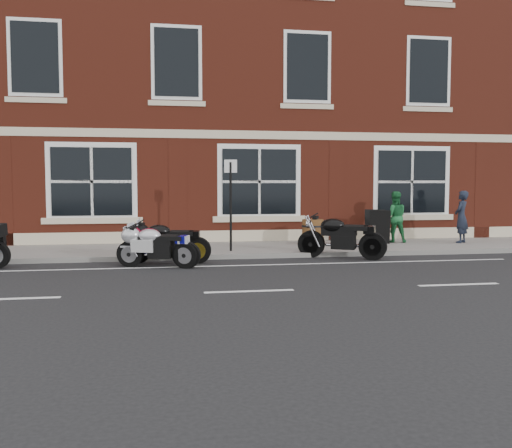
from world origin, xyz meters
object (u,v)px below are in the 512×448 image
object	(u,v)px
barrel_planter	(313,232)
parking_sign	(231,198)
moto_sport_silver	(157,245)
moto_sport_red	(157,245)
pedestrian_left	(461,217)
moto_sport_black	(166,241)
moto_naked_black	(340,235)
pedestrian_right	(395,217)
a_board_sign	(377,227)

from	to	relation	value
barrel_planter	parking_sign	bearing A→B (deg)	-154.55
moto_sport_silver	parking_sign	distance (m)	2.89
moto_sport_red	pedestrian_left	bearing A→B (deg)	-44.74
moto_sport_silver	parking_sign	xyz separation A→B (m)	(1.93, 1.91, 1.01)
moto_sport_black	moto_naked_black	size ratio (longest dim) A/B	1.02
pedestrian_left	pedestrian_right	bearing A→B (deg)	-56.31
moto_sport_silver	a_board_sign	distance (m)	7.16
moto_sport_black	moto_sport_red	bearing A→B (deg)	171.13
moto_sport_red	parking_sign	world-z (taller)	parking_sign
pedestrian_left	moto_sport_red	bearing A→B (deg)	-25.91
moto_sport_red	moto_naked_black	distance (m)	4.64
moto_naked_black	pedestrian_left	distance (m)	4.93
moto_naked_black	barrel_planter	xyz separation A→B (m)	(-0.07, 2.34, -0.10)
moto_sport_black	pedestrian_left	xyz separation A→B (m)	(8.85, 2.16, 0.37)
moto_sport_red	barrel_planter	bearing A→B (deg)	-27.63
moto_sport_black	barrel_planter	bearing A→B (deg)	-47.84
pedestrian_left	pedestrian_right	size ratio (longest dim) A/B	1.02
moto_sport_black	a_board_sign	bearing A→B (deg)	-56.94
moto_sport_black	barrel_planter	world-z (taller)	moto_sport_black
pedestrian_left	parking_sign	distance (m)	7.22
barrel_planter	moto_sport_black	bearing A→B (deg)	-150.16
moto_sport_red	pedestrian_left	xyz separation A→B (m)	(9.07, 2.72, 0.40)
moto_sport_black	moto_sport_silver	bearing A→B (deg)	174.54
moto_sport_silver	moto_sport_black	bearing A→B (deg)	1.23
pedestrian_right	barrel_planter	xyz separation A→B (m)	(-2.61, -0.17, -0.41)
moto_naked_black	a_board_sign	size ratio (longest dim) A/B	2.00
moto_sport_silver	a_board_sign	world-z (taller)	a_board_sign
moto_sport_black	parking_sign	world-z (taller)	parking_sign
moto_naked_black	barrel_planter	distance (m)	2.34
parking_sign	moto_sport_silver	bearing A→B (deg)	-115.38
moto_sport_red	barrel_planter	world-z (taller)	moto_sport_red
pedestrian_right	pedestrian_left	bearing A→B (deg)	178.41
moto_sport_red	moto_naked_black	xyz separation A→B (m)	(4.59, 0.69, 0.08)
moto_sport_black	pedestrian_left	size ratio (longest dim) A/B	1.31
pedestrian_right	parking_sign	size ratio (longest dim) A/B	0.64
a_board_sign	parking_sign	xyz separation A→B (m)	(-4.55, -1.13, 0.89)
moto_sport_black	pedestrian_left	world-z (taller)	pedestrian_left
pedestrian_left	moto_sport_black	bearing A→B (deg)	-28.86
barrel_planter	pedestrian_left	bearing A→B (deg)	-3.85
pedestrian_left	barrel_planter	distance (m)	4.58
parking_sign	moto_sport_black	bearing A→B (deg)	-124.22
moto_naked_black	pedestrian_right	distance (m)	3.58
moto_sport_black	a_board_sign	world-z (taller)	a_board_sign
a_board_sign	parking_sign	bearing A→B (deg)	-149.21
moto_sport_silver	moto_naked_black	bearing A→B (deg)	-61.11
moto_sport_red	a_board_sign	world-z (taller)	a_board_sign
moto_sport_silver	moto_naked_black	distance (m)	4.66
moto_naked_black	parking_sign	xyz separation A→B (m)	(-2.66, 1.11, 0.93)
moto_naked_black	pedestrian_right	xyz separation A→B (m)	(2.54, 2.50, 0.31)
barrel_planter	parking_sign	world-z (taller)	parking_sign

